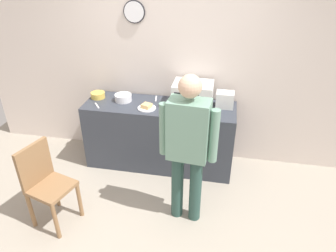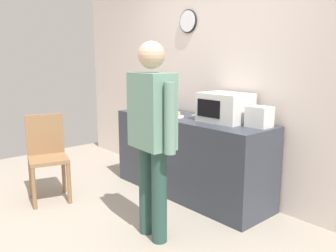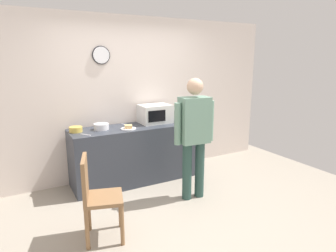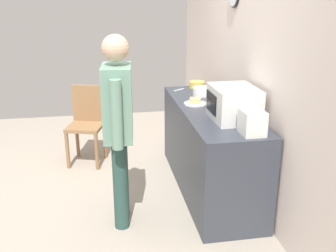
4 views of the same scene
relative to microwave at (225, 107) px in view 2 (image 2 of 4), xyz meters
The scene contains 12 objects.
ground_plane 1.71m from the microwave, 104.61° to the right, with size 6.00×6.00×0.00m, color #9E9384.
back_wall 0.52m from the microwave, 139.89° to the left, with size 5.40×0.13×2.60m.
kitchen_counter 0.74m from the microwave, 167.68° to the right, with size 1.96×0.62×0.90m, color #333842.
microwave is the anchor object (origin of this frame).
sandwich_plate 0.61m from the microwave, 158.42° to the right, with size 0.23×0.23×0.07m.
salad_bowl 0.92m from the microwave, behind, with size 0.22×0.22×0.09m, color white.
cereal_bowl 1.29m from the microwave, behind, with size 0.19×0.19×0.08m, color gold.
toaster 0.41m from the microwave, ahead, with size 0.22×0.18×0.20m, color silver.
fork_utensil 0.53m from the microwave, 169.25° to the left, with size 0.17×0.02×0.01m, color silver.
spoon_utensil 1.24m from the microwave, 167.88° to the right, with size 0.17×0.02×0.01m, color silver.
person_standing 1.05m from the microwave, 85.60° to the right, with size 0.59×0.27×1.69m.
wooden_chair 2.00m from the microwave, 135.18° to the right, with size 0.50×0.50×0.94m.
Camera 2 is at (2.65, -1.52, 1.55)m, focal length 37.38 mm.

